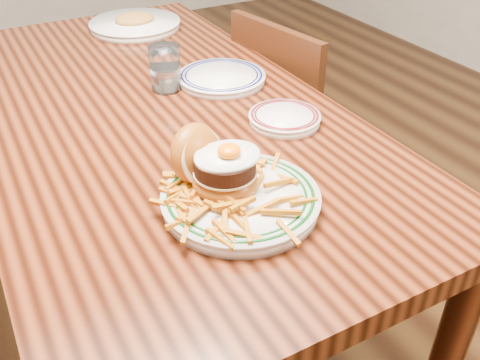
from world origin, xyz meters
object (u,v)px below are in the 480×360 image
table (154,137)px  side_plate (285,118)px  main_plate (233,187)px  chair_right (296,132)px

table → side_plate: size_ratio=9.37×
table → main_plate: size_ratio=5.08×
main_plate → side_plate: (0.26, 0.22, -0.02)m
chair_right → side_plate: chair_right is taller
main_plate → chair_right: bearing=23.6°
main_plate → side_plate: size_ratio=1.84×
chair_right → side_plate: (-0.31, -0.39, 0.31)m
table → main_plate: 0.48m
table → chair_right: 0.62m
chair_right → side_plate: 0.59m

